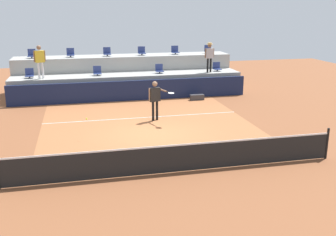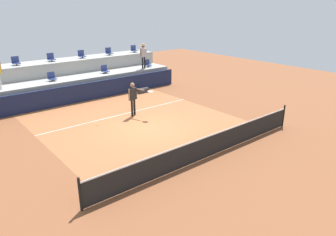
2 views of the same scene
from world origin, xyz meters
name	(u,v)px [view 1 (image 1 of 2)]	position (x,y,z in m)	size (l,w,h in m)	color
ground_plane	(153,133)	(0.00, 0.00, 0.00)	(40.00, 40.00, 0.00)	brown
court_inner_paint	(149,126)	(0.00, 1.00, 0.00)	(9.00, 10.00, 0.01)	#A36038
court_service_line	(143,118)	(0.00, 2.40, 0.01)	(9.00, 0.06, 0.00)	silver
tennis_net	(177,157)	(0.00, -4.00, 0.50)	(10.48, 0.08, 1.07)	black
sponsor_backboard	(132,91)	(0.00, 6.00, 0.55)	(13.00, 0.16, 1.10)	#141E42
seating_tier_lower	(129,85)	(0.00, 7.30, 0.62)	(13.00, 1.80, 1.25)	#9E9E99
seating_tier_upper	(125,73)	(0.00, 9.10, 1.05)	(13.00, 1.80, 2.10)	#9E9E99
stadium_chair_lower_far_left	(29,74)	(-5.37, 7.23, 1.46)	(0.44, 0.40, 0.52)	#2D2D33
stadium_chair_lower_left	(97,72)	(-1.76, 7.23, 1.46)	(0.44, 0.40, 0.52)	#2D2D33
stadium_chair_lower_right	(159,69)	(1.79, 7.23, 1.46)	(0.44, 0.40, 0.52)	#2D2D33
stadium_chair_lower_far_right	(217,67)	(5.31, 7.23, 1.46)	(0.44, 0.40, 0.52)	#2D2D33
stadium_chair_upper_far_left	(32,54)	(-5.35, 9.03, 2.31)	(0.44, 0.40, 0.52)	#2D2D33
stadium_chair_upper_left	(70,53)	(-3.17, 9.03, 2.31)	(0.44, 0.40, 0.52)	#2D2D33
stadium_chair_upper_mid_left	(107,52)	(-1.04, 9.03, 2.31)	(0.44, 0.40, 0.52)	#2D2D33
stadium_chair_upper_mid_right	(142,52)	(1.07, 9.03, 2.31)	(0.44, 0.40, 0.52)	#2D2D33
stadium_chair_upper_right	(175,51)	(3.18, 9.03, 2.31)	(0.44, 0.40, 0.52)	#2D2D33
stadium_chair_upper_far_right	(208,50)	(5.35, 9.03, 2.31)	(0.44, 0.40, 0.52)	#2D2D33
tennis_player	(155,97)	(0.48, 1.84, 1.11)	(1.02, 1.16, 1.79)	black
spectator_in_white	(40,58)	(-4.74, 6.85, 2.33)	(0.61, 0.28, 1.77)	white
spectator_with_hat	(209,54)	(4.69, 6.85, 2.30)	(0.59, 0.42, 1.72)	black
tennis_ball	(86,119)	(-2.61, -0.11, 0.82)	(0.07, 0.07, 0.07)	#CCE033
equipment_bag	(197,97)	(3.51, 5.29, 0.15)	(0.76, 0.28, 0.30)	#333338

